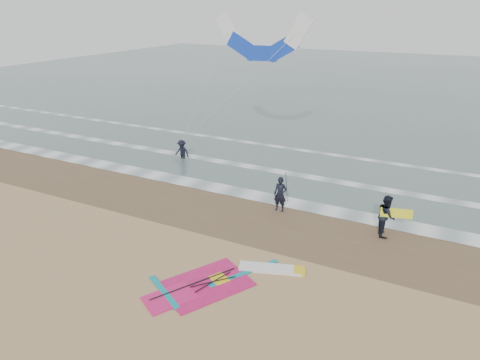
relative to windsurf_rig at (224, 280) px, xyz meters
The scene contains 11 objects.
ground 0.95m from the windsurf_rig, 98.09° to the right, with size 120.00×120.00×0.00m, color tan.
sea_water 47.06m from the windsurf_rig, 90.16° to the left, with size 120.00×80.00×0.02m, color #47605E.
wet_sand_band 5.06m from the windsurf_rig, 91.52° to the left, with size 120.00×5.00×0.01m, color brown.
foam_waterline 9.50m from the windsurf_rig, 90.81° to the left, with size 120.00×9.15×0.02m.
windsurf_rig is the anchor object (origin of this frame).
person_standing 6.30m from the windsurf_rig, 93.16° to the left, with size 0.63×0.41×1.73m, color black.
person_walking 7.63m from the windsurf_rig, 53.08° to the left, with size 0.90×0.70×1.84m, color black.
person_wading 13.69m from the windsurf_rig, 130.00° to the left, with size 1.04×0.60×1.61m, color black.
held_pole 6.35m from the windsurf_rig, 90.41° to the left, with size 0.17×0.86×1.82m.
carried_kiteboard 7.83m from the windsurf_rig, 50.27° to the left, with size 1.30×0.51×0.39m.
surf_kite 15.54m from the windsurf_rig, 108.86° to the left, with size 7.45×2.71×7.85m.
Camera 1 is at (6.39, -10.31, 9.19)m, focal length 32.00 mm.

